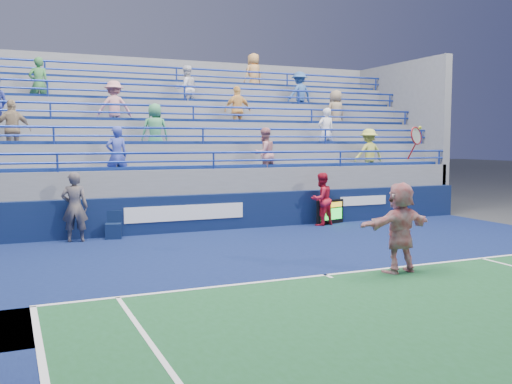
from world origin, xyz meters
name	(u,v)px	position (x,y,z in m)	size (l,w,h in m)	color
ground	(326,276)	(0.00, 0.00, 0.00)	(120.00, 120.00, 0.00)	#333538
sponsor_wall	(216,212)	(0.00, 6.50, 0.55)	(18.00, 0.32, 1.10)	#0B1A3D
bleacher_stand	(181,173)	(0.00, 10.27, 1.55)	(18.00, 5.60, 6.13)	slate
serve_speed_board	(330,212)	(3.81, 6.17, 0.40)	(1.14, 0.45, 0.80)	black
judge_chair	(113,230)	(-3.13, 6.16, 0.24)	(0.51, 0.52, 0.76)	#0C193B
tennis_player	(400,227)	(1.53, -0.35, 0.94)	(1.77, 0.69, 2.99)	white
line_judge	(75,207)	(-4.15, 6.03, 0.94)	(0.69, 0.45, 1.89)	#151E3A
ball_girl	(321,199)	(3.39, 6.03, 0.85)	(0.82, 0.64, 1.70)	red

